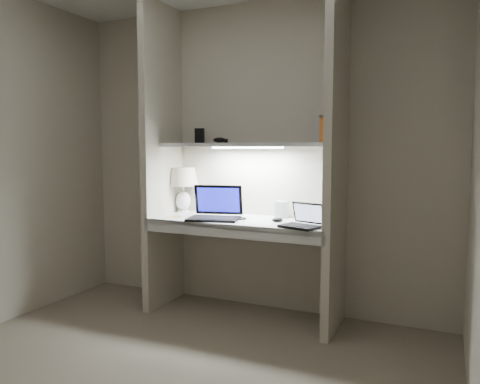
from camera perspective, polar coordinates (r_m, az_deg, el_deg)
The scene contains 17 objects.
back_wall at distance 3.87m, azimuth 1.92°, elevation 4.28°, with size 3.20×0.01×2.50m, color beige.
alcove_panel_left at distance 3.97m, azimuth -9.45°, elevation 4.23°, with size 0.06×0.55×2.50m, color beige.
alcove_panel_right at distance 3.39m, azimuth 11.66°, elevation 4.01°, with size 0.06×0.55×2.50m, color beige.
desk at distance 3.66m, azimuth 0.26°, elevation -3.65°, with size 1.40×0.55×0.04m, color white.
desk_apron at distance 3.43m, azimuth -1.50°, elevation -4.76°, with size 1.46×0.03×0.10m, color silver.
shelf at distance 3.70m, azimuth 0.86°, elevation 5.77°, with size 1.40×0.36×0.03m, color silver.
strip_light at distance 3.70m, azimuth 0.86°, elevation 5.43°, with size 0.60×0.04×0.01m, color white.
table_lamp at distance 4.08m, azimuth -6.97°, elevation 1.23°, with size 0.26×0.26×0.39m.
laptop_main at distance 3.68m, azimuth -3.00°, elevation -2.37°, with size 0.46×0.42×0.26m.
laptop_netbook at distance 3.32m, azimuth 7.70°, elevation -3.59°, with size 0.32×0.30×0.17m.
speaker at distance 3.74m, azimuth 5.07°, elevation -2.13°, with size 0.10×0.07×0.13m, color silver.
mouse at distance 3.53m, azimuth 4.57°, elevation -3.41°, with size 0.09×0.05×0.03m, color black.
cable_coil at distance 3.65m, azimuth -0.06°, elevation -3.25°, with size 0.11×0.11×0.01m, color black.
sticky_note at distance 3.82m, azimuth -8.10°, elevation -3.00°, with size 0.07×0.07×0.00m, color yellow.
book_row at distance 3.53m, azimuth 10.81°, elevation 7.49°, with size 0.19×0.13×0.20m.
shelf_box at distance 3.97m, azimuth -4.95°, elevation 6.84°, with size 0.07×0.05×0.12m, color black.
shelf_gadget at distance 3.84m, azimuth -2.52°, elevation 6.33°, with size 0.11×0.08×0.05m, color black.
Camera 1 is at (1.46, -2.08, 1.33)m, focal length 35.00 mm.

